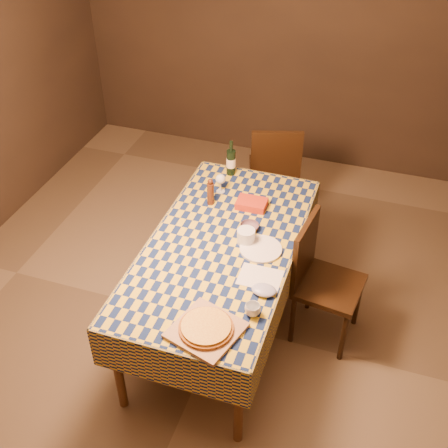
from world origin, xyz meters
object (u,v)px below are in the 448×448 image
(bowl, at_px, (250,227))
(chair_far, at_px, (274,167))
(wine_bottle, at_px, (231,162))
(cutting_board, at_px, (206,330))
(white_plate, at_px, (261,249))
(dining_table, at_px, (222,253))
(chair_right, at_px, (319,275))
(pizza, at_px, (206,327))

(bowl, height_order, chair_far, chair_far)
(bowl, relative_size, wine_bottle, 0.45)
(cutting_board, relative_size, white_plate, 1.27)
(dining_table, height_order, chair_right, chair_right)
(bowl, distance_m, wine_bottle, 0.70)
(cutting_board, height_order, wine_bottle, wine_bottle)
(pizza, relative_size, bowl, 3.08)
(wine_bottle, relative_size, chair_far, 0.30)
(wine_bottle, height_order, chair_right, wine_bottle)
(cutting_board, distance_m, wine_bottle, 1.59)
(pizza, bearing_deg, chair_far, 93.91)
(dining_table, relative_size, white_plate, 6.78)
(cutting_board, distance_m, bowl, 0.93)
(wine_bottle, bearing_deg, pizza, -77.04)
(pizza, bearing_deg, chair_right, 62.49)
(wine_bottle, bearing_deg, cutting_board, -77.04)
(bowl, bearing_deg, chair_far, 95.63)
(wine_bottle, bearing_deg, chair_far, 69.91)
(dining_table, height_order, wine_bottle, wine_bottle)
(white_plate, xyz_separation_m, chair_far, (-0.25, 1.37, -0.26))
(pizza, distance_m, chair_right, 1.06)
(pizza, xyz_separation_m, chair_right, (0.47, 0.91, -0.28))
(dining_table, relative_size, chair_far, 1.98)
(bowl, bearing_deg, cutting_board, -88.30)
(pizza, distance_m, chair_far, 2.14)
(dining_table, distance_m, chair_far, 1.41)
(bowl, relative_size, chair_far, 0.13)
(cutting_board, distance_m, pizza, 0.03)
(chair_right, bearing_deg, chair_far, 116.92)
(dining_table, height_order, chair_far, chair_far)
(chair_far, height_order, chair_right, same)
(white_plate, relative_size, chair_far, 0.29)
(cutting_board, bearing_deg, chair_right, 62.49)
(pizza, xyz_separation_m, white_plate, (0.10, 0.75, -0.03))
(pizza, height_order, chair_far, chair_far)
(wine_bottle, height_order, white_plate, wine_bottle)
(wine_bottle, bearing_deg, white_plate, -60.11)
(wine_bottle, xyz_separation_m, chair_right, (0.83, -0.64, -0.35))
(white_plate, bearing_deg, dining_table, -174.06)
(cutting_board, bearing_deg, white_plate, 82.40)
(dining_table, bearing_deg, pizza, -77.91)
(dining_table, distance_m, chair_right, 0.68)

